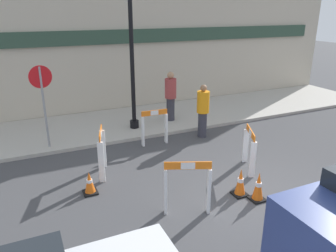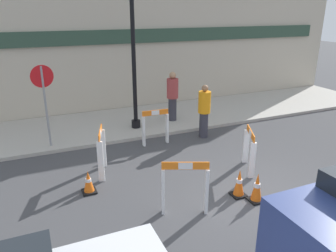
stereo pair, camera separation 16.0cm
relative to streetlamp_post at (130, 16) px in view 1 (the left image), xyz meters
The scene contains 14 objects.
ground_plane 6.54m from the streetlamp_post, 77.10° to the right, with size 60.00×60.00×0.00m, color #424244.
sidewalk_slab 3.78m from the streetlamp_post, 31.38° to the left, with size 18.00×3.21×0.10m.
storefront_facade 2.83m from the streetlamp_post, 63.18° to the left, with size 18.00×0.22×5.50m.
streetlamp_post is the anchor object (origin of this frame).
stop_sign 3.35m from the streetlamp_post, 169.43° to the right, with size 0.59×0.13×2.28m.
barricade_0 5.65m from the streetlamp_post, 96.87° to the right, with size 0.87×0.47×1.09m.
barricade_1 5.08m from the streetlamp_post, 66.18° to the right, with size 0.51×0.85×1.04m.
barricade_2 3.28m from the streetlamp_post, 82.90° to the right, with size 0.78×0.17×1.04m.
barricade_3 4.23m from the streetlamp_post, 123.35° to the right, with size 0.36×0.82×1.13m.
traffic_cone_0 5.75m from the streetlamp_post, 80.89° to the right, with size 0.30×0.30×0.61m.
traffic_cone_1 5.13m from the streetlamp_post, 123.16° to the right, with size 0.30×0.30×0.51m.
traffic_cone_2 6.03m from the streetlamp_post, 79.07° to the right, with size 0.30×0.30×0.63m.
person_worker 3.48m from the streetlamp_post, 38.63° to the right, with size 0.53×0.53×1.64m.
person_pedestrian 2.92m from the streetlamp_post, ahead, with size 0.41×0.41×1.69m.
Camera 1 is at (-4.41, -4.23, 3.75)m, focal length 35.00 mm.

